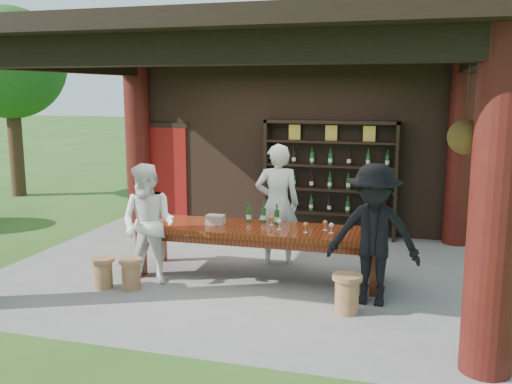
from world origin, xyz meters
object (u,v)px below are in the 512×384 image
(wine_shelf, at_px, (330,179))
(guest_woman, at_px, (148,224))
(stool_near_left, at_px, (131,273))
(host, at_px, (277,204))
(stool_far_left, at_px, (103,272))
(guest_man, at_px, (374,235))
(tasting_table, at_px, (258,235))
(napkin_basket, at_px, (215,220))
(stool_near_right, at_px, (347,293))

(wine_shelf, xyz_separation_m, guest_woman, (-2.05, -3.37, -0.24))
(stool_near_left, relative_size, host, 0.22)
(stool_far_left, bearing_deg, host, 41.61)
(host, relative_size, guest_man, 1.05)
(stool_far_left, height_order, guest_woman, guest_woman)
(tasting_table, height_order, napkin_basket, napkin_basket)
(stool_near_left, relative_size, stool_near_right, 0.87)
(tasting_table, distance_m, stool_near_left, 1.89)
(host, height_order, napkin_basket, host)
(guest_man, bearing_deg, tasting_table, 163.42)
(stool_far_left, bearing_deg, guest_woman, 38.73)
(stool_far_left, xyz_separation_m, host, (2.04, 1.82, 0.72))
(wine_shelf, height_order, napkin_basket, wine_shelf)
(stool_far_left, bearing_deg, tasting_table, 29.10)
(wine_shelf, bearing_deg, host, -104.79)
(tasting_table, xyz_separation_m, napkin_basket, (-0.67, 0.01, 0.18))
(tasting_table, bearing_deg, stool_near_right, -36.00)
(napkin_basket, bearing_deg, stool_near_left, -131.40)
(guest_woman, bearing_deg, stool_far_left, -138.24)
(tasting_table, xyz_separation_m, guest_man, (1.70, -0.62, 0.28))
(stool_near_right, distance_m, host, 2.32)
(tasting_table, bearing_deg, stool_far_left, -150.90)
(stool_far_left, bearing_deg, stool_near_right, 0.67)
(stool_far_left, relative_size, host, 0.23)
(tasting_table, distance_m, guest_man, 1.83)
(wine_shelf, bearing_deg, guest_man, -72.03)
(guest_woman, bearing_deg, wine_shelf, 61.72)
(wine_shelf, relative_size, stool_far_left, 5.68)
(stool_near_right, xyz_separation_m, napkin_basket, (-2.10, 1.05, 0.56))
(guest_woman, xyz_separation_m, napkin_basket, (0.76, 0.68, -0.04))
(stool_far_left, height_order, host, host)
(stool_near_right, xyz_separation_m, stool_far_left, (-3.37, -0.04, -0.03))
(wine_shelf, height_order, stool_near_left, wine_shelf)
(guest_man, bearing_deg, wine_shelf, 111.49)
(host, xyz_separation_m, guest_man, (1.60, -1.36, -0.04))
(tasting_table, relative_size, host, 1.92)
(stool_far_left, xyz_separation_m, guest_man, (3.64, 0.46, 0.68))
(napkin_basket, bearing_deg, stool_near_right, -26.52)
(napkin_basket, bearing_deg, host, 43.34)
(wine_shelf, xyz_separation_m, stool_near_right, (0.81, -3.74, -0.83))
(stool_near_left, height_order, host, host)
(stool_near_left, xyz_separation_m, host, (1.66, 1.73, 0.73))
(wine_shelf, relative_size, guest_man, 1.36)
(stool_near_right, distance_m, guest_woman, 2.94)
(guest_man, distance_m, napkin_basket, 2.45)
(stool_near_left, bearing_deg, stool_near_right, -0.87)
(stool_near_left, xyz_separation_m, stool_far_left, (-0.39, -0.08, 0.01))
(guest_woman, relative_size, napkin_basket, 6.59)
(tasting_table, bearing_deg, stool_near_left, -147.32)
(stool_far_left, distance_m, guest_man, 3.73)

